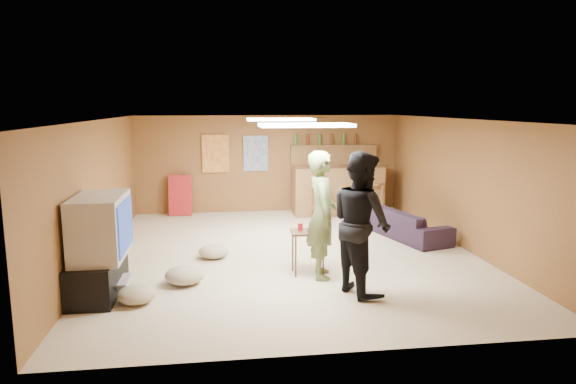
{
  "coord_description": "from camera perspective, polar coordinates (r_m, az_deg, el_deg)",
  "views": [
    {
      "loc": [
        -1.13,
        -8.14,
        2.43
      ],
      "look_at": [
        0.0,
        0.2,
        1.0
      ],
      "focal_mm": 32.0,
      "sensor_mm": 36.0,
      "label": 1
    }
  ],
  "objects": [
    {
      "name": "poster_right",
      "position": [
        11.68,
        -3.62,
        4.32
      ],
      "size": [
        0.55,
        0.03,
        0.8
      ],
      "primitive_type": "cube",
      "color": "#334C99",
      "rests_on": "wall_back"
    },
    {
      "name": "person_olive",
      "position": [
        7.25,
        3.79,
        -2.52
      ],
      "size": [
        0.49,
        0.7,
        1.81
      ],
      "primitive_type": "imported",
      "rotation": [
        0.0,
        0.0,
        1.48
      ],
      "color": "#5E6E3F",
      "rests_on": "ground"
    },
    {
      "name": "tv_stand",
      "position": [
        7.16,
        -20.39,
        -8.69
      ],
      "size": [
        0.55,
        1.3,
        0.5
      ],
      "primitive_type": "cube",
      "color": "black",
      "rests_on": "ground"
    },
    {
      "name": "ceiling_panel_back",
      "position": [
        9.41,
        -0.83,
        8.06
      ],
      "size": [
        1.2,
        0.6,
        0.04
      ],
      "primitive_type": "cube",
      "color": "white",
      "rests_on": "ceiling"
    },
    {
      "name": "bottle_row",
      "position": [
        11.8,
        4.21,
        5.85
      ],
      "size": [
        1.48,
        0.08,
        0.26
      ],
      "primitive_type": null,
      "color": "#3F7233",
      "rests_on": "bar_shelf"
    },
    {
      "name": "cup_red_far",
      "position": [
        7.34,
        2.98,
        -4.02
      ],
      "size": [
        0.12,
        0.12,
        0.12
      ],
      "primitive_type": "cylinder",
      "rotation": [
        0.0,
        0.0,
        0.42
      ],
      "color": "red",
      "rests_on": "tray_table"
    },
    {
      "name": "poster_left",
      "position": [
        11.65,
        -8.05,
        4.23
      ],
      "size": [
        0.6,
        0.03,
        0.85
      ],
      "primitive_type": "cube",
      "color": "#BF3F26",
      "rests_on": "wall_back"
    },
    {
      "name": "cushion_mid",
      "position": [
        8.38,
        -8.27,
        -6.53
      ],
      "size": [
        0.52,
        0.52,
        0.22
      ],
      "primitive_type": "ellipsoid",
      "rotation": [
        0.0,
        0.0,
        -0.09
      ],
      "color": "tan",
      "rests_on": "ground"
    },
    {
      "name": "cup_red_near",
      "position": [
        7.45,
        1.37,
        -3.88
      ],
      "size": [
        0.09,
        0.09,
        0.1
      ],
      "primitive_type": "cylinder",
      "rotation": [
        0.0,
        0.0,
        0.27
      ],
      "color": "red",
      "rests_on": "tray_table"
    },
    {
      "name": "wall_right",
      "position": [
        9.22,
        18.98,
        0.83
      ],
      "size": [
        0.02,
        7.0,
        2.2
      ],
      "primitive_type": "cube",
      "color": "brown",
      "rests_on": "ground"
    },
    {
      "name": "folding_chair_stack",
      "position": [
        11.64,
        -11.89,
        -0.36
      ],
      "size": [
        0.5,
        0.26,
        0.91
      ],
      "primitive_type": "cube",
      "rotation": [
        -0.14,
        0.0,
        0.0
      ],
      "color": "#B42124",
      "rests_on": "ground"
    },
    {
      "name": "wall_front",
      "position": [
        4.95,
        5.79,
        -5.97
      ],
      "size": [
        6.0,
        0.02,
        2.2
      ],
      "primitive_type": "cube",
      "color": "brown",
      "rests_on": "ground"
    },
    {
      "name": "ground",
      "position": [
        8.57,
        0.18,
        -6.83
      ],
      "size": [
        7.0,
        7.0,
        0.0
      ],
      "primitive_type": "plane",
      "color": "beige",
      "rests_on": "ground"
    },
    {
      "name": "tv_screen",
      "position": [
        6.92,
        -17.62,
        -3.59
      ],
      "size": [
        0.02,
        0.95,
        0.65
      ],
      "primitive_type": "cube",
      "color": "navy",
      "rests_on": "tv_body"
    },
    {
      "name": "tv_body",
      "position": [
        6.98,
        -20.14,
        -3.62
      ],
      "size": [
        0.6,
        1.1,
        0.8
      ],
      "primitive_type": "cube",
      "color": "#B2B2B7",
      "rests_on": "tv_stand"
    },
    {
      "name": "bar_lip",
      "position": [
        11.23,
        5.89,
        2.79
      ],
      "size": [
        2.1,
        0.12,
        0.05
      ],
      "primitive_type": "cube",
      "color": "#3B2213",
      "rests_on": "bar_counter"
    },
    {
      "name": "sofa",
      "position": [
        9.72,
        13.22,
        -3.51
      ],
      "size": [
        1.15,
        1.91,
        0.52
      ],
      "primitive_type": "imported",
      "rotation": [
        0.0,
        0.0,
        1.84
      ],
      "color": "black",
      "rests_on": "ground"
    },
    {
      "name": "bar_counter",
      "position": [
        11.55,
        5.55,
        0.23
      ],
      "size": [
        2.0,
        0.6,
        1.1
      ],
      "primitive_type": "cube",
      "color": "brown",
      "rests_on": "ground"
    },
    {
      "name": "bar_stool_left",
      "position": [
        10.97,
        3.5,
        -0.31
      ],
      "size": [
        0.4,
        0.4,
        1.07
      ],
      "primitive_type": null,
      "rotation": [
        0.0,
        0.0,
        -0.19
      ],
      "color": "brown",
      "rests_on": "ground"
    },
    {
      "name": "cushion_far",
      "position": [
        6.76,
        -16.48,
        -10.86
      ],
      "size": [
        0.56,
        0.56,
        0.22
      ],
      "primitive_type": "ellipsoid",
      "rotation": [
        0.0,
        0.0,
        -0.17
      ],
      "color": "tan",
      "rests_on": "ground"
    },
    {
      "name": "ceiling_panel_front",
      "position": [
        6.74,
        1.96,
        7.43
      ],
      "size": [
        1.2,
        0.6,
        0.04
      ],
      "primitive_type": "cube",
      "color": "white",
      "rests_on": "ceiling"
    },
    {
      "name": "bar_backing",
      "position": [
        11.92,
        5.08,
        3.68
      ],
      "size": [
        2.0,
        0.14,
        0.6
      ],
      "primitive_type": "cube",
      "color": "brown",
      "rests_on": "bar_counter"
    },
    {
      "name": "person_black",
      "position": [
        6.7,
        8.11,
        -3.4
      ],
      "size": [
        0.95,
        1.08,
        1.86
      ],
      "primitive_type": "imported",
      "rotation": [
        0.0,
        0.0,
        1.89
      ],
      "color": "black",
      "rests_on": "ground"
    },
    {
      "name": "bar_shelf",
      "position": [
        11.87,
        5.13,
        5.11
      ],
      "size": [
        2.0,
        0.18,
        0.05
      ],
      "primitive_type": "cube",
      "color": "brown",
      "rests_on": "bar_backing"
    },
    {
      "name": "wall_back",
      "position": [
        11.77,
        -2.16,
        3.15
      ],
      "size": [
        6.0,
        0.02,
        2.2
      ],
      "primitive_type": "cube",
      "color": "brown",
      "rests_on": "ground"
    },
    {
      "name": "tray_table",
      "position": [
        7.5,
        2.22,
        -6.71
      ],
      "size": [
        0.5,
        0.4,
        0.64
      ],
      "primitive_type": "cube",
      "rotation": [
        0.0,
        0.0,
        -0.03
      ],
      "color": "#3B2213",
      "rests_on": "ground"
    },
    {
      "name": "dvd_box",
      "position": [
        7.15,
        -18.6,
        -9.47
      ],
      "size": [
        0.35,
        0.5,
        0.08
      ],
      "primitive_type": "cube",
      "color": "#B2B2B7",
      "rests_on": "tv_stand"
    },
    {
      "name": "bar_stool_right",
      "position": [
        11.47,
        9.63,
        0.55
      ],
      "size": [
        0.49,
        0.49,
        1.29
      ],
      "primitive_type": null,
      "rotation": [
        0.0,
        0.0,
        0.24
      ],
      "color": "brown",
      "rests_on": "ground"
    },
    {
      "name": "ceiling",
      "position": [
        8.22,
        0.19,
        8.04
      ],
      "size": [
        6.0,
        7.0,
        0.02
      ],
      "primitive_type": "cube",
      "color": "silver",
      "rests_on": "ground"
    },
    {
      "name": "cushion_near_tv",
      "position": [
        7.28,
        -11.41,
        -9.04
      ],
      "size": [
        0.67,
        0.67,
        0.24
      ],
      "primitive_type": "ellipsoid",
      "rotation": [
        0.0,
        0.0,
        0.27
      ],
      "color": "tan",
      "rests_on": "ground"
    },
    {
      "name": "cup_blue",
      "position": [
        7.55,
        3.33,
        -3.67
      ],
      "size": [
        0.1,
        0.1,
        0.11
      ],
      "primitive_type": "cylinder",
      "rotation": [
        0.0,
        0.0,
        0.32
      ],
      "color": "navy",
      "rests_on": "tray_table"
    },
    {
      "name": "wall_left",
      "position": [
        8.45,
        -20.39,
        -0.01
      ],
      "size": [
        0.02,
        7.0,
        2.2
      ],
      "primitive_type": "cube",
      "color": "brown",
      "rests_on": "ground"
    }
  ]
}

